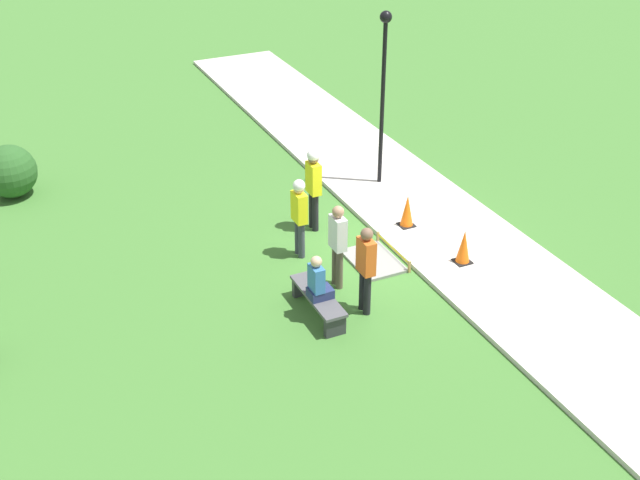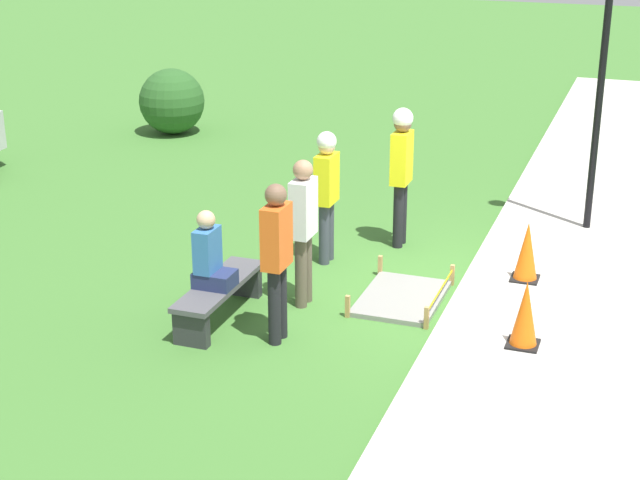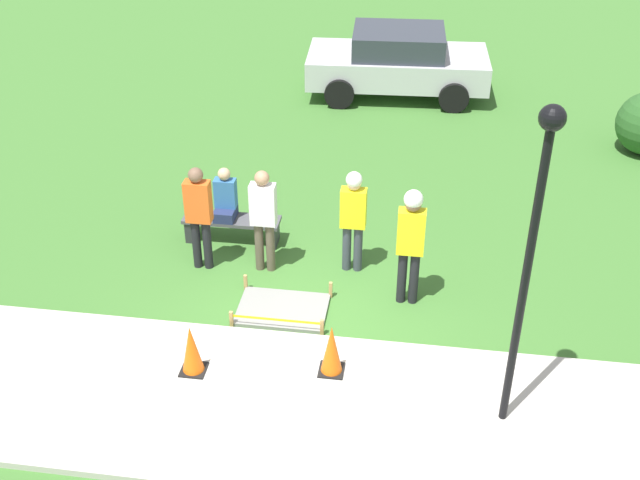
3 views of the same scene
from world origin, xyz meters
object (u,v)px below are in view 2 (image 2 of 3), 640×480
(lamppost_near, at_px, (606,34))
(person_seated_on_bench, at_px, (210,257))
(traffic_cone_near_patch, at_px, (525,314))
(worker_supervisor, at_px, (402,163))
(park_bench, at_px, (219,294))
(traffic_cone_far_patch, at_px, (527,251))
(bystander_in_gray_shirt, at_px, (303,224))
(bystander_in_orange_shirt, at_px, (277,253))
(worker_assistant, at_px, (327,186))

(lamppost_near, bearing_deg, person_seated_on_bench, 139.95)
(person_seated_on_bench, bearing_deg, traffic_cone_near_patch, -83.67)
(person_seated_on_bench, bearing_deg, worker_supervisor, -23.38)
(lamppost_near, bearing_deg, park_bench, 139.70)
(worker_supervisor, bearing_deg, traffic_cone_far_patch, -116.14)
(worker_supervisor, xyz_separation_m, bystander_in_gray_shirt, (-2.30, 0.55, -0.16))
(bystander_in_orange_shirt, height_order, lamppost_near, lamppost_near)
(worker_assistant, bearing_deg, worker_supervisor, -38.92)
(worker_supervisor, distance_m, lamppost_near, 3.19)
(worker_assistant, bearing_deg, bystander_in_orange_shirt, -173.43)
(park_bench, bearing_deg, traffic_cone_far_patch, -56.12)
(park_bench, distance_m, bystander_in_orange_shirt, 1.13)
(traffic_cone_near_patch, distance_m, worker_assistant, 3.43)
(lamppost_near, bearing_deg, bystander_in_orange_shirt, 148.35)
(traffic_cone_near_patch, relative_size, bystander_in_gray_shirt, 0.42)
(worker_assistant, bearing_deg, person_seated_on_bench, 164.59)
(traffic_cone_far_patch, relative_size, park_bench, 0.46)
(park_bench, bearing_deg, worker_assistant, -14.82)
(traffic_cone_near_patch, xyz_separation_m, person_seated_on_bench, (-0.38, 3.46, 0.33))
(worker_assistant, height_order, bystander_in_orange_shirt, bystander_in_orange_shirt)
(park_bench, distance_m, bystander_in_gray_shirt, 1.26)
(traffic_cone_far_patch, height_order, lamppost_near, lamppost_near)
(traffic_cone_far_patch, distance_m, worker_supervisor, 2.18)
(bystander_in_orange_shirt, distance_m, bystander_in_gray_shirt, 1.01)
(park_bench, height_order, bystander_in_gray_shirt, bystander_in_gray_shirt)
(person_seated_on_bench, xyz_separation_m, bystander_in_gray_shirt, (0.82, -0.81, 0.22))
(bystander_in_gray_shirt, bearing_deg, person_seated_on_bench, 135.65)
(traffic_cone_far_patch, distance_m, lamppost_near, 3.28)
(bystander_in_orange_shirt, bearing_deg, park_bench, 71.17)
(traffic_cone_far_patch, distance_m, person_seated_on_bench, 3.91)
(bystander_in_orange_shirt, xyz_separation_m, bystander_in_gray_shirt, (1.01, 0.08, -0.01))
(traffic_cone_far_patch, distance_m, worker_assistant, 2.66)
(traffic_cone_near_patch, relative_size, park_bench, 0.45)
(bystander_in_orange_shirt, bearing_deg, person_seated_on_bench, 78.10)
(traffic_cone_far_patch, height_order, worker_supervisor, worker_supervisor)
(park_bench, relative_size, bystander_in_orange_shirt, 0.92)
(park_bench, distance_m, worker_assistant, 2.30)
(person_seated_on_bench, bearing_deg, bystander_in_orange_shirt, -101.90)
(traffic_cone_near_patch, distance_m, bystander_in_orange_shirt, 2.69)
(bystander_in_gray_shirt, relative_size, lamppost_near, 0.42)
(traffic_cone_near_patch, distance_m, person_seated_on_bench, 3.49)
(park_bench, height_order, worker_supervisor, worker_supervisor)
(park_bench, height_order, lamppost_near, lamppost_near)
(person_seated_on_bench, height_order, lamppost_near, lamppost_near)
(traffic_cone_near_patch, height_order, bystander_in_gray_shirt, bystander_in_gray_shirt)
(person_seated_on_bench, distance_m, worker_supervisor, 3.42)
(worker_assistant, distance_m, bystander_in_gray_shirt, 1.40)
(bystander_in_orange_shirt, bearing_deg, traffic_cone_near_patch, -77.53)
(bystander_in_gray_shirt, xyz_separation_m, lamppost_near, (3.63, -2.93, 1.80))
(park_bench, bearing_deg, worker_supervisor, -23.25)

